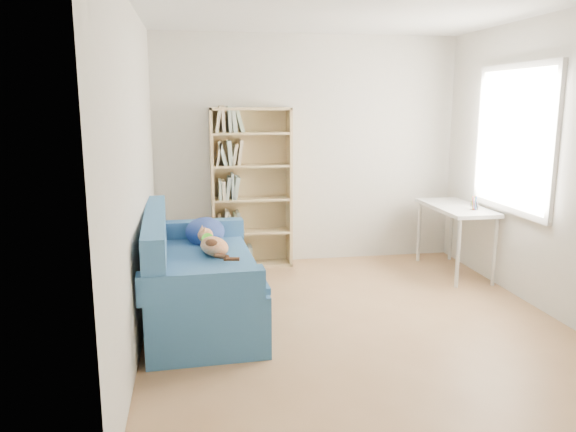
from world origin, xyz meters
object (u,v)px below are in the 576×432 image
(sofa, at_px, (196,278))
(pen_cup, at_px, (474,204))
(bookshelf, at_px, (251,195))
(desk, at_px, (456,213))

(sofa, distance_m, pen_cup, 2.98)
(bookshelf, relative_size, pen_cup, 12.13)
(desk, bearing_deg, bookshelf, 163.35)
(sofa, bearing_deg, desk, 14.30)
(bookshelf, height_order, pen_cup, bookshelf)
(bookshelf, height_order, desk, bookshelf)
(sofa, height_order, bookshelf, bookshelf)
(bookshelf, relative_size, desk, 1.64)
(sofa, distance_m, desk, 2.94)
(sofa, xyz_separation_m, desk, (2.80, 0.85, 0.31))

